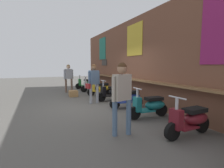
# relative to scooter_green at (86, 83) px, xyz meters

# --- Properties ---
(ground_plane) EXTENTS (37.00, 37.00, 0.00)m
(ground_plane) POSITION_rel_scooter_green_xyz_m (5.08, -1.08, -0.39)
(ground_plane) COLOR #56544F
(market_stall_facade) EXTENTS (13.22, 0.61, 3.73)m
(market_stall_facade) POSITION_rel_scooter_green_xyz_m (5.08, 0.94, 1.47)
(market_stall_facade) COLOR brown
(market_stall_facade) RESTS_ON ground_plane
(scooter_green) EXTENTS (0.46, 1.40, 0.97)m
(scooter_green) POSITION_rel_scooter_green_xyz_m (0.00, 0.00, 0.00)
(scooter_green) COLOR #237533
(scooter_green) RESTS_ON ground_plane
(scooter_silver) EXTENTS (0.46, 1.40, 0.97)m
(scooter_silver) POSITION_rel_scooter_green_xyz_m (1.45, 0.00, 0.00)
(scooter_silver) COLOR #B2B5BA
(scooter_silver) RESTS_ON ground_plane
(scooter_yellow) EXTENTS (0.46, 1.40, 0.97)m
(scooter_yellow) POSITION_rel_scooter_green_xyz_m (2.88, 0.00, 0.00)
(scooter_yellow) COLOR gold
(scooter_yellow) RESTS_ON ground_plane
(scooter_black) EXTENTS (0.50, 1.40, 0.97)m
(scooter_black) POSITION_rel_scooter_green_xyz_m (4.38, -0.00, 0.00)
(scooter_black) COLOR black
(scooter_black) RESTS_ON ground_plane
(scooter_blue) EXTENTS (0.46, 1.40, 0.97)m
(scooter_blue) POSITION_rel_scooter_green_xyz_m (5.86, -0.00, 0.00)
(scooter_blue) COLOR #233D9E
(scooter_blue) RESTS_ON ground_plane
(scooter_teal) EXTENTS (0.48, 1.40, 0.97)m
(scooter_teal) POSITION_rel_scooter_green_xyz_m (7.23, -0.00, 0.00)
(scooter_teal) COLOR #197075
(scooter_teal) RESTS_ON ground_plane
(scooter_maroon) EXTENTS (0.46, 1.40, 0.97)m
(scooter_maroon) POSITION_rel_scooter_green_xyz_m (8.73, -0.00, 0.00)
(scooter_maroon) COLOR maroon
(scooter_maroon) RESTS_ON ground_plane
(shopper_with_handbag) EXTENTS (0.40, 0.66, 1.69)m
(shopper_with_handbag) POSITION_rel_scooter_green_xyz_m (4.59, -0.99, 0.65)
(shopper_with_handbag) COLOR #999EA8
(shopper_with_handbag) RESTS_ON ground_plane
(shopper_browsing) EXTENTS (0.25, 0.57, 1.69)m
(shopper_browsing) POSITION_rel_scooter_green_xyz_m (1.14, -1.43, 0.66)
(shopper_browsing) COLOR brown
(shopper_browsing) RESTS_ON ground_plane
(shopper_passing) EXTENTS (0.29, 0.57, 1.71)m
(shopper_passing) POSITION_rel_scooter_green_xyz_m (8.03, -1.45, 0.67)
(shopper_passing) COLOR slate
(shopper_passing) RESTS_ON ground_plane
(merchandise_crate) EXTENTS (0.55, 0.45, 0.31)m
(merchandise_crate) POSITION_rel_scooter_green_xyz_m (2.58, -1.46, -0.23)
(merchandise_crate) COLOR olive
(merchandise_crate) RESTS_ON ground_plane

